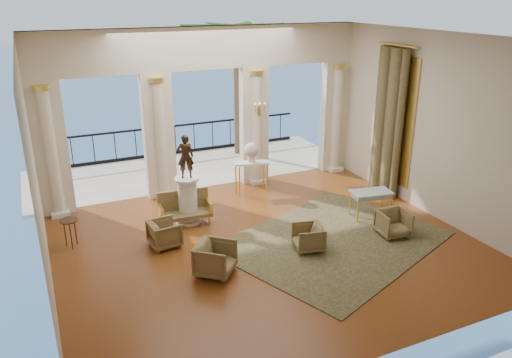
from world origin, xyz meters
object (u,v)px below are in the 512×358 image
armchair_b (393,222)px  statue (185,156)px  armchair_a (215,257)px  settee (184,208)px  console_table (251,167)px  armchair_d (165,232)px  armchair_c (308,236)px  game_table (371,194)px  side_table (69,224)px  pedestal (188,201)px

armchair_b → statue: 5.08m
armchair_a → armchair_b: size_ratio=1.09×
settee → console_table: (2.31, 1.18, 0.34)m
statue → console_table: statue is taller
armchair_d → armchair_c: bearing=-123.8°
settee → game_table: size_ratio=1.21×
side_table → armchair_c: bearing=-26.1°
armchair_d → console_table: (3.05, 2.10, 0.42)m
armchair_b → side_table: bearing=166.6°
armchair_d → console_table: bearing=-61.8°
armchair_d → side_table: (-1.91, 0.84, 0.23)m
armchair_d → pedestal: (0.85, 0.97, 0.23)m
console_table → armchair_d: bearing=-128.1°
settee → statue: 1.29m
armchair_c → settee: bearing=-126.0°
armchair_c → pedestal: bearing=-128.1°
armchair_b → console_table: bearing=123.6°
armchair_d → game_table: game_table is taller
pedestal → console_table: bearing=27.1°
game_table → statue: size_ratio=1.00×
game_table → settee: bearing=169.1°
game_table → side_table: game_table is taller
game_table → side_table: bearing=176.9°
pedestal → side_table: 2.75m
armchair_c → armchair_d: (-2.82, 1.47, 0.01)m
pedestal → console_table: size_ratio=1.15×
armchair_c → armchair_d: size_ratio=0.96×
pedestal → side_table: (-2.75, -0.13, -0.00)m
armchair_b → armchair_c: (-2.14, 0.23, -0.02)m
console_table → settee: bearing=-135.6°
armchair_a → game_table: size_ratio=0.69×
pedestal → armchair_b: bearing=-33.0°
statue → settee: bearing=41.6°
side_table → pedestal: bearing=2.6°
statue → console_table: (2.20, 1.13, -0.95)m
armchair_c → pedestal: 3.15m
armchair_c → armchair_d: armchair_d is taller
game_table → console_table: console_table is taller
armchair_a → game_table: 4.58m
side_table → armchair_d: bearing=-23.9°
armchair_a → game_table: bearing=-37.2°
armchair_c → statue: bearing=-128.1°
pedestal → armchair_d: bearing=-131.1°
armchair_a → game_table: (4.47, 0.94, 0.24)m
armchair_c → pedestal: pedestal is taller
side_table → game_table: bearing=-11.9°
settee → statue: (0.11, 0.05, 1.29)m
game_table → pedestal: (-4.25, 1.61, -0.05)m
statue → armchair_b: bearing=163.7°
armchair_a → armchair_d: bearing=62.4°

